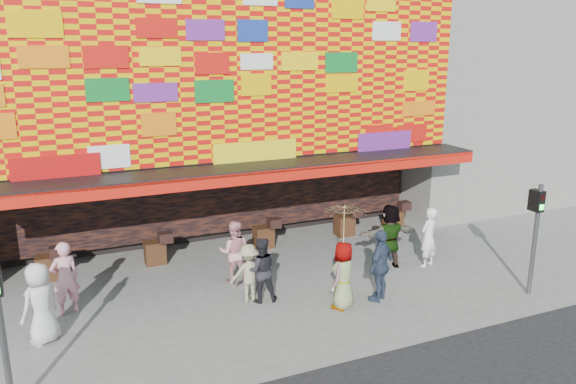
# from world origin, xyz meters

# --- Properties ---
(ground) EXTENTS (90.00, 90.00, 0.00)m
(ground) POSITION_xyz_m (0.00, 0.00, 0.00)
(ground) COLOR slate
(ground) RESTS_ON ground
(shop_building) EXTENTS (15.20, 9.40, 10.00)m
(shop_building) POSITION_xyz_m (0.00, 8.18, 5.23)
(shop_building) COLOR gray
(shop_building) RESTS_ON ground
(neighbor_right) EXTENTS (11.00, 8.00, 12.00)m
(neighbor_right) POSITION_xyz_m (13.00, 8.00, 6.00)
(neighbor_right) COLOR gray
(neighbor_right) RESTS_ON ground
(signal_left) EXTENTS (0.22, 0.20, 3.00)m
(signal_left) POSITION_xyz_m (-6.20, -1.50, 1.86)
(signal_left) COLOR #59595B
(signal_left) RESTS_ON ground
(signal_right) EXTENTS (0.22, 0.20, 3.00)m
(signal_right) POSITION_xyz_m (6.20, -1.50, 1.86)
(signal_right) COLOR #59595B
(signal_right) RESTS_ON ground
(ped_a) EXTENTS (1.08, 1.02, 1.86)m
(ped_a) POSITION_xyz_m (-5.63, 0.94, 0.93)
(ped_a) COLOR silver
(ped_a) RESTS_ON ground
(ped_b) EXTENTS (0.76, 0.59, 1.86)m
(ped_b) POSITION_xyz_m (-5.08, 2.19, 0.93)
(ped_b) COLOR pink
(ped_b) RESTS_ON ground
(ped_c) EXTENTS (0.94, 0.79, 1.71)m
(ped_c) POSITION_xyz_m (-0.47, 0.95, 0.85)
(ped_c) COLOR black
(ped_c) RESTS_ON ground
(ped_d) EXTENTS (1.04, 0.66, 1.53)m
(ped_d) POSITION_xyz_m (-0.75, 1.08, 0.77)
(ped_d) COLOR tan
(ped_d) RESTS_ON ground
(ped_e) EXTENTS (1.20, 0.99, 1.91)m
(ped_e) POSITION_xyz_m (2.35, -0.22, 0.95)
(ped_e) COLOR #2F3D53
(ped_e) RESTS_ON ground
(ped_f) EXTENTS (1.82, 0.66, 1.93)m
(ped_f) POSITION_xyz_m (3.80, 1.55, 0.97)
(ped_f) COLOR gray
(ped_f) RESTS_ON ground
(ped_g) EXTENTS (1.01, 0.94, 1.73)m
(ped_g) POSITION_xyz_m (1.27, -0.22, 0.87)
(ped_g) COLOR gray
(ped_g) RESTS_ON ground
(ped_h) EXTENTS (0.77, 0.63, 1.80)m
(ped_h) POSITION_xyz_m (4.91, 1.18, 0.90)
(ped_h) COLOR white
(ped_h) RESTS_ON ground
(ped_i) EXTENTS (1.04, 0.93, 1.77)m
(ped_i) POSITION_xyz_m (-0.72, 2.36, 0.89)
(ped_i) COLOR pink
(ped_i) RESTS_ON ground
(parasol) EXTENTS (1.23, 1.25, 1.94)m
(parasol) POSITION_xyz_m (1.27, -0.22, 2.19)
(parasol) COLOR #D1C684
(parasol) RESTS_ON ground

